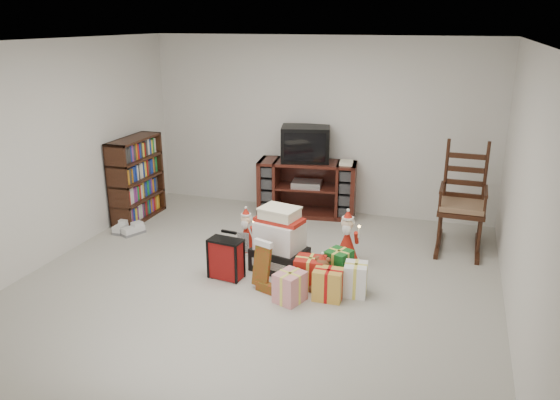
% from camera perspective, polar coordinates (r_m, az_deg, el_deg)
% --- Properties ---
extents(room, '(5.01, 5.01, 2.51)m').
position_cam_1_polar(room, '(5.54, -2.33, 3.18)').
color(room, beige).
rests_on(room, ground).
extents(tv_stand, '(1.43, 0.67, 0.79)m').
position_cam_1_polar(tv_stand, '(7.84, 2.84, 1.26)').
color(tv_stand, '#471A14').
rests_on(tv_stand, floor).
extents(bookshelf, '(0.32, 0.95, 1.16)m').
position_cam_1_polar(bookshelf, '(7.89, -14.75, 2.00)').
color(bookshelf, '#3A1A0F').
rests_on(bookshelf, floor).
extents(rocking_chair, '(0.56, 0.91, 1.37)m').
position_cam_1_polar(rocking_chair, '(7.05, 18.41, -1.08)').
color(rocking_chair, '#3A1A0F').
rests_on(rocking_chair, floor).
extents(gift_pile, '(0.66, 0.54, 0.73)m').
position_cam_1_polar(gift_pile, '(6.11, -0.04, -4.57)').
color(gift_pile, black).
rests_on(gift_pile, floor).
extents(red_suitcase, '(0.37, 0.22, 0.53)m').
position_cam_1_polar(red_suitcase, '(5.98, -5.67, -6.12)').
color(red_suitcase, maroon).
rests_on(red_suitcase, floor).
extents(stocking, '(0.28, 0.19, 0.54)m').
position_cam_1_polar(stocking, '(5.72, -1.90, -6.78)').
color(stocking, '#0B6B16').
rests_on(stocking, floor).
extents(teddy_bear, '(0.25, 0.22, 0.36)m').
position_cam_1_polar(teddy_bear, '(5.76, 4.45, -7.81)').
color(teddy_bear, brown).
rests_on(teddy_bear, floor).
extents(santa_figurine, '(0.31, 0.30, 0.64)m').
position_cam_1_polar(santa_figurine, '(6.38, 7.01, -4.40)').
color(santa_figurine, '#AE1F12').
rests_on(santa_figurine, floor).
extents(mrs_claus_figurine, '(0.28, 0.27, 0.58)m').
position_cam_1_polar(mrs_claus_figurine, '(6.60, -3.53, -3.71)').
color(mrs_claus_figurine, '#AE1F12').
rests_on(mrs_claus_figurine, floor).
extents(sneaker_pair, '(0.39, 0.33, 0.11)m').
position_cam_1_polar(sneaker_pair, '(7.52, -15.63, -2.94)').
color(sneaker_pair, silver).
rests_on(sneaker_pair, floor).
extents(gift_cluster, '(0.82, 0.92, 0.28)m').
position_cam_1_polar(gift_cluster, '(5.71, 4.81, -8.35)').
color(gift_cluster, '#A61C13').
rests_on(gift_cluster, floor).
extents(crt_television, '(0.76, 0.63, 0.49)m').
position_cam_1_polar(crt_television, '(7.72, 2.67, 5.90)').
color(crt_television, black).
rests_on(crt_television, tv_stand).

